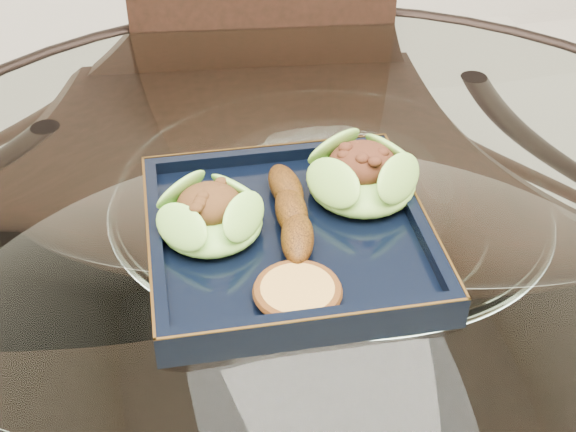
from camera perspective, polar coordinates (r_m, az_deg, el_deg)
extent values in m
cylinder|color=white|center=(0.82, 2.87, -1.51)|extent=(1.10, 1.10, 0.01)
torus|color=black|center=(0.82, 2.87, -1.51)|extent=(1.13, 1.13, 0.02)
cylinder|color=black|center=(1.34, 10.78, -4.90)|extent=(0.04, 0.04, 0.75)
cylinder|color=black|center=(1.26, -13.68, -8.78)|extent=(0.04, 0.04, 0.75)
cube|color=black|center=(1.24, -0.99, -2.79)|extent=(0.47, 0.47, 0.04)
cube|color=black|center=(1.25, -1.75, 12.26)|extent=(0.40, 0.09, 0.45)
cylinder|color=black|center=(1.54, -8.03, -5.65)|extent=(0.03, 0.03, 0.44)
cylinder|color=black|center=(1.55, 5.23, -4.91)|extent=(0.03, 0.03, 0.44)
cube|color=black|center=(0.79, 0.00, -1.72)|extent=(0.28, 0.28, 0.02)
ellipsoid|color=#68B033|center=(0.77, -5.52, -0.11)|extent=(0.13, 0.13, 0.04)
ellipsoid|color=#70B033|center=(0.82, 5.29, 2.73)|extent=(0.13, 0.13, 0.04)
ellipsoid|color=#5C3009|center=(0.78, 0.23, 0.35)|extent=(0.04, 0.15, 0.03)
cylinder|color=gold|center=(0.71, 0.68, -5.48)|extent=(0.07, 0.07, 0.01)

